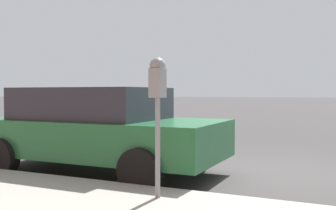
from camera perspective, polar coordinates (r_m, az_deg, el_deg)
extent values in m
plane|color=#3D3A3A|center=(7.08, 13.20, -9.57)|extent=(220.00, 220.00, 0.00)
cylinder|color=gray|center=(4.63, -1.52, -6.23)|extent=(0.06, 0.06, 1.18)
cube|color=gray|center=(4.58, -1.52, 3.20)|extent=(0.20, 0.14, 0.34)
sphere|color=gray|center=(4.59, -1.53, 5.74)|extent=(0.19, 0.19, 0.19)
cube|color=gold|center=(4.68, -0.95, 2.65)|extent=(0.01, 0.11, 0.12)
cube|color=black|center=(4.68, -0.95, 4.11)|extent=(0.01, 0.10, 0.08)
cube|color=#1E5B33|center=(6.91, -9.80, -4.57)|extent=(1.92, 4.24, 0.61)
cube|color=#232833|center=(6.96, -10.97, 0.24)|extent=(1.68, 2.38, 0.54)
cylinder|color=black|center=(7.16, 3.39, -6.79)|extent=(0.22, 0.64, 0.64)
cylinder|color=black|center=(5.47, -4.05, -9.50)|extent=(0.22, 0.64, 0.64)
cylinder|color=black|center=(8.48, -13.45, -5.50)|extent=(0.22, 0.64, 0.64)
cylinder|color=black|center=(7.10, -23.08, -7.01)|extent=(0.22, 0.64, 0.64)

